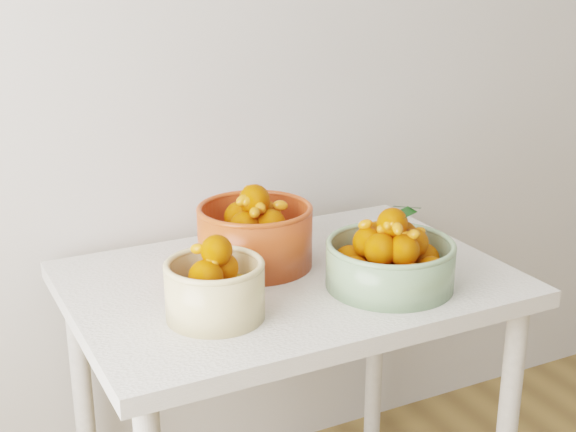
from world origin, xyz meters
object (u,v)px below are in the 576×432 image
table (289,313)px  bowl_cream (215,287)px  bowl_orange (255,234)px  bowl_green (390,260)px

table → bowl_cream: bearing=-151.8°
bowl_cream → bowl_orange: size_ratio=0.73×
table → bowl_orange: bowl_orange is taller
table → bowl_orange: bearing=112.3°
table → bowl_cream: 0.31m
bowl_cream → table: bearing=28.2°
table → bowl_green: bowl_green is taller
table → bowl_orange: (-0.04, 0.10, 0.17)m
table → bowl_cream: size_ratio=4.17×
bowl_green → table: bearing=138.3°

